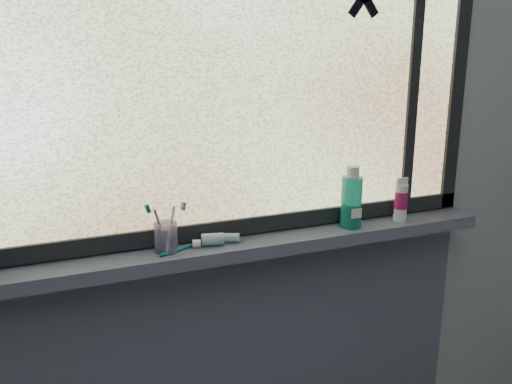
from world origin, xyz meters
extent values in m
cube|color=#9EA3A8|center=(0.00, 1.30, 1.25)|extent=(3.00, 0.01, 2.50)
cube|color=#4D5366|center=(0.00, 1.23, 1.00)|extent=(1.62, 0.14, 0.04)
cube|color=silver|center=(0.00, 1.28, 1.53)|extent=(1.50, 0.01, 1.00)
cube|color=black|center=(0.00, 1.28, 1.05)|extent=(1.60, 0.03, 0.05)
cube|color=black|center=(0.78, 1.28, 1.53)|extent=(0.05, 0.03, 1.10)
cube|color=black|center=(0.60, 1.28, 1.53)|extent=(0.03, 0.03, 1.00)
cylinder|color=#B2A3D7|center=(-0.23, 1.23, 1.06)|extent=(0.07, 0.07, 0.09)
cylinder|color=teal|center=(0.36, 1.22, 1.12)|extent=(0.08, 0.08, 0.16)
cylinder|color=silver|center=(0.54, 1.22, 1.10)|extent=(0.05, 0.05, 0.10)
camera|label=1|loc=(-0.55, -0.26, 1.62)|focal=40.00mm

